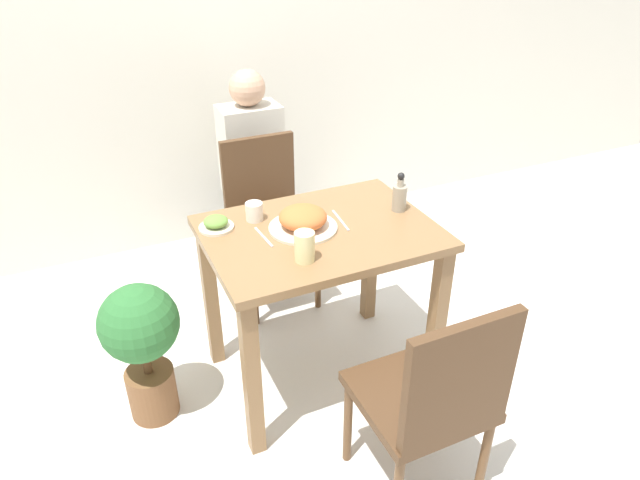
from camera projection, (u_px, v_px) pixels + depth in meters
The scene contains 14 objects.
ground_plane at pixel (320, 372), 2.72m from camera, with size 16.00×16.00×0.00m, color silver.
wall_back at pixel (208, 31), 3.29m from camera, with size 8.00×0.05×2.60m.
dining_table at pixel (320, 259), 2.40m from camera, with size 0.93×0.69×0.78m.
chair_near at pixel (433, 397), 1.90m from camera, with size 0.42×0.42×0.89m.
chair_far at pixel (267, 213), 3.06m from camera, with size 0.42×0.42×0.89m.
food_plate at pixel (303, 220), 2.31m from camera, with size 0.28×0.28×0.10m.
side_plate at pixel (216, 224), 2.32m from camera, with size 0.14×0.14×0.06m.
drink_cup at pixel (254, 212), 2.38m from camera, with size 0.07×0.07×0.08m.
juice_glass at pixel (305, 247), 2.09m from camera, with size 0.08×0.08×0.12m.
sauce_bottle at pixel (400, 196), 2.44m from camera, with size 0.06×0.06×0.18m.
fork_utensil at pixel (264, 237), 2.27m from camera, with size 0.02×0.17×0.00m.
spoon_utensil at pixel (340, 220), 2.39m from camera, with size 0.03×0.19×0.00m.
potted_plant_left at pixel (142, 339), 2.30m from camera, with size 0.32×0.32×0.65m.
person_figure at pixel (253, 171), 3.34m from camera, with size 0.34×0.22×1.17m.
Camera 1 is at (-0.85, -1.85, 1.91)m, focal length 32.00 mm.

